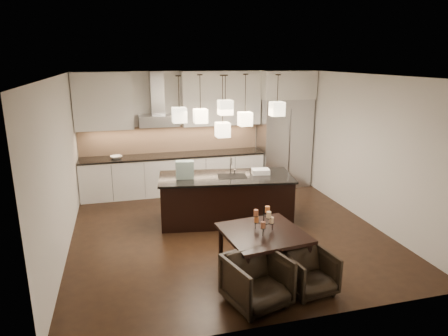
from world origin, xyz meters
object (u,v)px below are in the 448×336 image
object	(u,v)px
island_body	(226,199)
armchair_left	(257,281)
refrigerator	(284,142)
armchair_right	(310,273)
dining_table	(263,253)

from	to	relation	value
island_body	armchair_left	world-z (taller)	island_body
refrigerator	armchair_right	xyz separation A→B (m)	(-1.54, -4.59, -0.79)
refrigerator	dining_table	xyz separation A→B (m)	(-1.98, -3.97, -0.74)
armchair_left	dining_table	bearing A→B (deg)	48.18
island_body	armchair_right	distance (m)	2.73
dining_table	armchair_right	bearing A→B (deg)	-60.75
dining_table	armchair_left	distance (m)	0.79
refrigerator	armchair_right	size ratio (longest dim) A/B	3.44
dining_table	armchair_left	size ratio (longest dim) A/B	1.50
dining_table	refrigerator	bearing A→B (deg)	56.84
refrigerator	armchair_left	bearing A→B (deg)	-116.40
refrigerator	armchair_left	size ratio (longest dim) A/B	2.91
dining_table	armchair_right	xyz separation A→B (m)	(0.45, -0.62, -0.05)
refrigerator	armchair_right	world-z (taller)	refrigerator
refrigerator	dining_table	distance (m)	4.50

